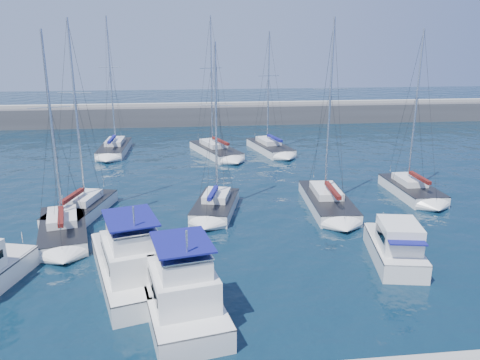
{
  "coord_description": "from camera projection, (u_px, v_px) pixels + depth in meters",
  "views": [
    {
      "loc": [
        -1.75,
        -25.54,
        13.12
      ],
      "look_at": [
        2.15,
        8.31,
        3.0
      ],
      "focal_mm": 35.0,
      "sensor_mm": 36.0,
      "label": 1
    }
  ],
  "objects": [
    {
      "name": "sailboat_mid_d",
      "position": [
        327.0,
        201.0,
        38.44
      ],
      "size": [
        3.7,
        9.32,
        15.27
      ],
      "rotation": [
        0.0,
        0.0,
        -0.06
      ],
      "color": "silver",
      "rests_on": "ground"
    },
    {
      "name": "motor_yacht_stbd_outer",
      "position": [
        395.0,
        248.0,
        28.7
      ],
      "size": [
        3.77,
        6.63,
        3.2
      ],
      "rotation": [
        0.0,
        0.0,
        -0.19
      ],
      "color": "silver",
      "rests_on": "ground"
    },
    {
      "name": "motor_yacht_stbd_inner",
      "position": [
        181.0,
        293.0,
        23.17
      ],
      "size": [
        5.05,
        9.07,
        4.69
      ],
      "rotation": [
        0.0,
        0.0,
        0.2
      ],
      "color": "silver",
      "rests_on": "ground"
    },
    {
      "name": "sailboat_back_a",
      "position": [
        115.0,
        148.0,
        57.53
      ],
      "size": [
        3.26,
        9.29,
        16.35
      ],
      "rotation": [
        0.0,
        0.0,
        -0.02
      ],
      "color": "silver",
      "rests_on": "ground"
    },
    {
      "name": "sailboat_mid_c",
      "position": [
        216.0,
        205.0,
        37.37
      ],
      "size": [
        4.51,
        7.38,
        13.44
      ],
      "rotation": [
        0.0,
        0.0,
        -0.24
      ],
      "color": "silver",
      "rests_on": "ground"
    },
    {
      "name": "ground",
      "position": [
        220.0,
        267.0,
        28.25
      ],
      "size": [
        220.0,
        220.0,
        0.0
      ],
      "primitive_type": "plane",
      "color": "black",
      "rests_on": "ground"
    },
    {
      "name": "sailboat_back_c",
      "position": [
        270.0,
        147.0,
        57.92
      ],
      "size": [
        4.9,
        9.19,
        14.65
      ],
      "rotation": [
        0.0,
        0.0,
        0.22
      ],
      "color": "silver",
      "rests_on": "ground"
    },
    {
      "name": "breakwater",
      "position": [
        197.0,
        117.0,
        77.47
      ],
      "size": [
        160.0,
        6.0,
        4.45
      ],
      "color": "#424244",
      "rests_on": "ground"
    },
    {
      "name": "motor_yacht_port_inner",
      "position": [
        131.0,
        264.0,
        26.18
      ],
      "size": [
        5.82,
        9.96,
        4.69
      ],
      "rotation": [
        0.0,
        0.0,
        0.28
      ],
      "color": "silver",
      "rests_on": "ground"
    },
    {
      "name": "sailboat_mid_e",
      "position": [
        411.0,
        189.0,
        41.52
      ],
      "size": [
        3.06,
        7.57,
        14.51
      ],
      "rotation": [
        0.0,
        0.0,
        -0.0
      ],
      "color": "silver",
      "rests_on": "ground"
    },
    {
      "name": "sailboat_mid_a",
      "position": [
        63.0,
        229.0,
        32.7
      ],
      "size": [
        4.8,
        8.49,
        14.25
      ],
      "rotation": [
        0.0,
        0.0,
        0.23
      ],
      "color": "silver",
      "rests_on": "ground"
    },
    {
      "name": "sailboat_back_b",
      "position": [
        215.0,
        150.0,
        56.37
      ],
      "size": [
        6.17,
        10.03,
        16.29
      ],
      "rotation": [
        0.0,
        0.0,
        0.34
      ],
      "color": "silver",
      "rests_on": "ground"
    },
    {
      "name": "sailboat_mid_b",
      "position": [
        82.0,
        208.0,
        36.73
      ],
      "size": [
        4.77,
        7.99,
        15.12
      ],
      "rotation": [
        0.0,
        0.0,
        -0.24
      ],
      "color": "silver",
      "rests_on": "ground"
    }
  ]
}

